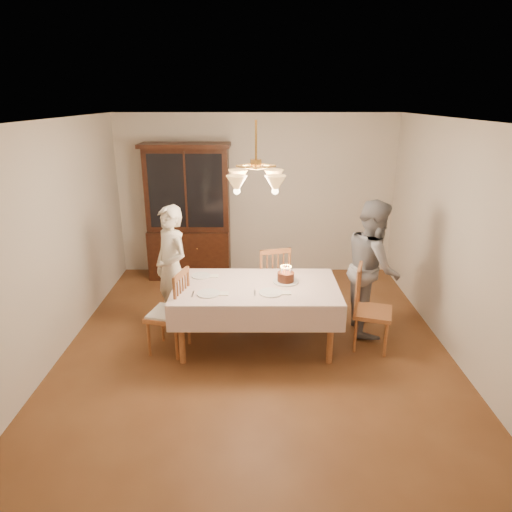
{
  "coord_description": "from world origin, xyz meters",
  "views": [
    {
      "loc": [
        0.0,
        -4.87,
        2.82
      ],
      "look_at": [
        0.0,
        0.2,
        1.05
      ],
      "focal_mm": 32.0,
      "sensor_mm": 36.0,
      "label": 1
    }
  ],
  "objects_px": {
    "elderly_woman": "(172,268)",
    "dining_table": "(256,291)",
    "chair_far_side": "(271,285)",
    "china_hutch": "(189,214)",
    "birthday_cake": "(286,278)"
  },
  "relations": [
    {
      "from": "elderly_woman",
      "to": "dining_table",
      "type": "bearing_deg",
      "value": 26.08
    },
    {
      "from": "chair_far_side",
      "to": "china_hutch",
      "type": "bearing_deg",
      "value": 130.99
    },
    {
      "from": "dining_table",
      "to": "birthday_cake",
      "type": "distance_m",
      "value": 0.39
    },
    {
      "from": "china_hutch",
      "to": "elderly_woman",
      "type": "bearing_deg",
      "value": -89.07
    },
    {
      "from": "elderly_woman",
      "to": "china_hutch",
      "type": "bearing_deg",
      "value": 140.41
    },
    {
      "from": "chair_far_side",
      "to": "elderly_woman",
      "type": "xyz_separation_m",
      "value": [
        -1.26,
        -0.32,
        0.35
      ]
    },
    {
      "from": "china_hutch",
      "to": "elderly_woman",
      "type": "distance_m",
      "value": 1.81
    },
    {
      "from": "dining_table",
      "to": "china_hutch",
      "type": "bearing_deg",
      "value": 115.67
    },
    {
      "from": "dining_table",
      "to": "chair_far_side",
      "type": "bearing_deg",
      "value": 75.45
    },
    {
      "from": "chair_far_side",
      "to": "dining_table",
      "type": "bearing_deg",
      "value": -104.55
    },
    {
      "from": "chair_far_side",
      "to": "birthday_cake",
      "type": "bearing_deg",
      "value": -77.53
    },
    {
      "from": "dining_table",
      "to": "china_hutch",
      "type": "height_order",
      "value": "china_hutch"
    },
    {
      "from": "chair_far_side",
      "to": "birthday_cake",
      "type": "distance_m",
      "value": 0.78
    },
    {
      "from": "dining_table",
      "to": "birthday_cake",
      "type": "relative_size",
      "value": 6.33
    },
    {
      "from": "elderly_woman",
      "to": "birthday_cake",
      "type": "relative_size",
      "value": 5.32
    }
  ]
}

